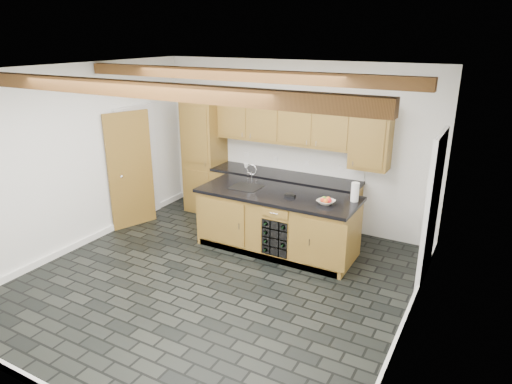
{
  "coord_description": "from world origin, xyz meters",
  "views": [
    {
      "loc": [
        3.14,
        -4.53,
        3.21
      ],
      "look_at": [
        0.2,
        0.8,
        1.08
      ],
      "focal_mm": 32.0,
      "sensor_mm": 36.0,
      "label": 1
    }
  ],
  "objects_px": {
    "island": "(277,222)",
    "paper_towel": "(355,192)",
    "kitchen_scale": "(290,195)",
    "fruit_bowl": "(326,202)"
  },
  "relations": [
    {
      "from": "fruit_bowl",
      "to": "paper_towel",
      "type": "xyz_separation_m",
      "value": [
        0.32,
        0.31,
        0.11
      ]
    },
    {
      "from": "island",
      "to": "paper_towel",
      "type": "height_order",
      "value": "paper_towel"
    },
    {
      "from": "island",
      "to": "paper_towel",
      "type": "distance_m",
      "value": 1.29
    },
    {
      "from": "kitchen_scale",
      "to": "paper_towel",
      "type": "distance_m",
      "value": 0.94
    },
    {
      "from": "kitchen_scale",
      "to": "paper_towel",
      "type": "height_order",
      "value": "paper_towel"
    },
    {
      "from": "fruit_bowl",
      "to": "paper_towel",
      "type": "distance_m",
      "value": 0.45
    },
    {
      "from": "island",
      "to": "kitchen_scale",
      "type": "height_order",
      "value": "kitchen_scale"
    },
    {
      "from": "island",
      "to": "fruit_bowl",
      "type": "relative_size",
      "value": 10.19
    },
    {
      "from": "island",
      "to": "kitchen_scale",
      "type": "distance_m",
      "value": 0.54
    },
    {
      "from": "kitchen_scale",
      "to": "fruit_bowl",
      "type": "xyz_separation_m",
      "value": [
        0.57,
        -0.04,
        0.01
      ]
    }
  ]
}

